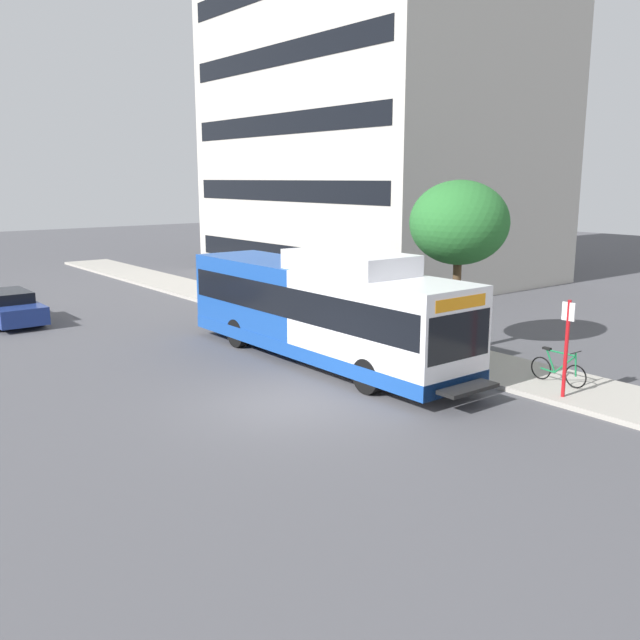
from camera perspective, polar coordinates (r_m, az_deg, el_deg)
ground_plane at (r=24.77m, az=-13.70°, el=-2.23°), size 120.00×120.00×0.00m
sidewalk_curb at (r=26.76m, az=1.87°, el=-0.72°), size 3.00×56.00×0.14m
transit_bus at (r=21.96m, az=0.08°, el=0.90°), size 2.58×12.25×3.65m
bus_stop_sign_pole at (r=19.02m, az=19.78°, el=-1.67°), size 0.10×0.36×2.60m
bicycle_parked at (r=20.45m, az=19.15°, el=-3.86°), size 0.52×1.76×1.02m
street_tree_near_stop at (r=23.21m, az=11.47°, el=7.87°), size 3.26×3.26×5.63m
parked_car_far_lane at (r=30.70m, az=-24.34°, el=0.98°), size 1.80×4.50×1.33m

